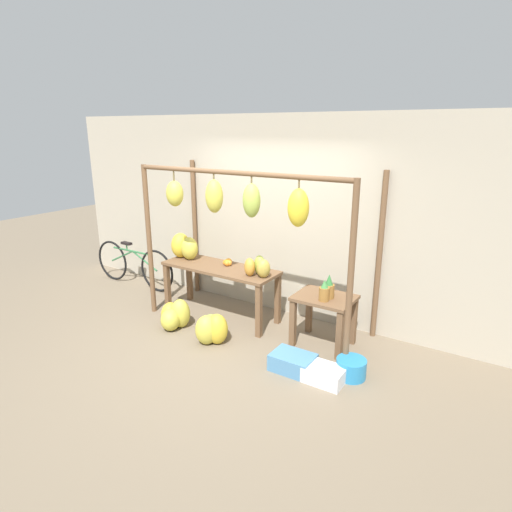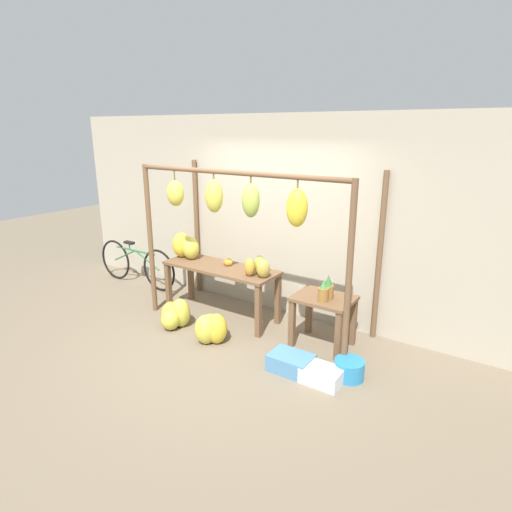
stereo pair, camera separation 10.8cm
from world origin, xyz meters
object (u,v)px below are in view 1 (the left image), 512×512
(orange_pile, at_px, (228,262))
(banana_pile_ground_right, at_px, (213,328))
(banana_pile_ground_left, at_px, (175,315))
(pineapple_cluster, at_px, (327,290))
(fruit_crate_purple, at_px, (324,374))
(parked_bicycle, at_px, (134,265))
(banana_pile_on_table, at_px, (184,247))
(papaya_pile, at_px, (258,267))
(fruit_crate_white, at_px, (293,362))
(blue_bucket, at_px, (351,368))

(orange_pile, distance_m, banana_pile_ground_right, 1.04)
(banana_pile_ground_left, distance_m, banana_pile_ground_right, 0.69)
(pineapple_cluster, relative_size, fruit_crate_purple, 0.70)
(fruit_crate_purple, bearing_deg, parked_bicycle, 166.55)
(banana_pile_ground_left, xyz_separation_m, parked_bicycle, (-1.71, 0.82, 0.20))
(fruit_crate_purple, bearing_deg, banana_pile_on_table, 163.57)
(papaya_pile, bearing_deg, fruit_crate_purple, -28.54)
(fruit_crate_white, relative_size, blue_bucket, 1.44)
(banana_pile_ground_right, bearing_deg, banana_pile_on_table, 146.20)
(orange_pile, distance_m, fruit_crate_purple, 2.18)
(orange_pile, distance_m, blue_bucket, 2.28)
(fruit_crate_white, height_order, papaya_pile, papaya_pile)
(orange_pile, bearing_deg, banana_pile_ground_right, -67.49)
(banana_pile_on_table, relative_size, fruit_crate_purple, 1.14)
(blue_bucket, bearing_deg, fruit_crate_purple, -130.53)
(pineapple_cluster, bearing_deg, banana_pile_ground_left, -163.92)
(blue_bucket, xyz_separation_m, papaya_pile, (-1.48, 0.45, 0.77))
(banana_pile_ground_left, relative_size, fruit_crate_white, 1.20)
(banana_pile_on_table, distance_m, fruit_crate_purple, 2.86)
(banana_pile_on_table, bearing_deg, papaya_pile, -3.31)
(orange_pile, distance_m, parked_bicycle, 2.13)
(banana_pile_on_table, bearing_deg, fruit_crate_white, -18.67)
(orange_pile, xyz_separation_m, fruit_crate_white, (1.49, -0.82, -0.70))
(banana_pile_ground_right, relative_size, blue_bucket, 1.66)
(blue_bucket, xyz_separation_m, parked_bicycle, (-4.16, 0.71, 0.27))
(pineapple_cluster, height_order, banana_pile_ground_left, pineapple_cluster)
(pineapple_cluster, bearing_deg, fruit_crate_purple, -65.87)
(banana_pile_ground_left, distance_m, blue_bucket, 2.46)
(banana_pile_ground_right, xyz_separation_m, papaya_pile, (0.28, 0.63, 0.69))
(fruit_crate_white, relative_size, parked_bicycle, 0.26)
(banana_pile_ground_left, xyz_separation_m, fruit_crate_white, (1.86, -0.11, -0.08))
(orange_pile, height_order, fruit_crate_purple, orange_pile)
(parked_bicycle, height_order, papaya_pile, papaya_pile)
(banana_pile_on_table, xyz_separation_m, banana_pile_ground_right, (1.06, -0.71, -0.75))
(fruit_crate_white, distance_m, parked_bicycle, 3.70)
(parked_bicycle, bearing_deg, papaya_pile, -5.36)
(blue_bucket, bearing_deg, orange_pile, 164.07)
(banana_pile_ground_right, bearing_deg, parked_bicycle, 159.78)
(orange_pile, height_order, parked_bicycle, orange_pile)
(banana_pile_ground_right, bearing_deg, blue_bucket, 5.79)
(banana_pile_ground_left, bearing_deg, fruit_crate_white, -3.26)
(papaya_pile, bearing_deg, banana_pile_ground_left, -149.65)
(banana_pile_on_table, height_order, orange_pile, banana_pile_on_table)
(papaya_pile, relative_size, fruit_crate_purple, 0.96)
(banana_pile_ground_right, xyz_separation_m, parked_bicycle, (-2.40, 0.88, 0.19))
(banana_pile_ground_left, bearing_deg, parked_bicycle, 154.36)
(orange_pile, relative_size, pineapple_cluster, 0.50)
(parked_bicycle, xyz_separation_m, fruit_crate_purple, (3.96, -0.95, -0.29))
(banana_pile_ground_left, bearing_deg, blue_bucket, 2.69)
(pineapple_cluster, bearing_deg, papaya_pile, 179.47)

